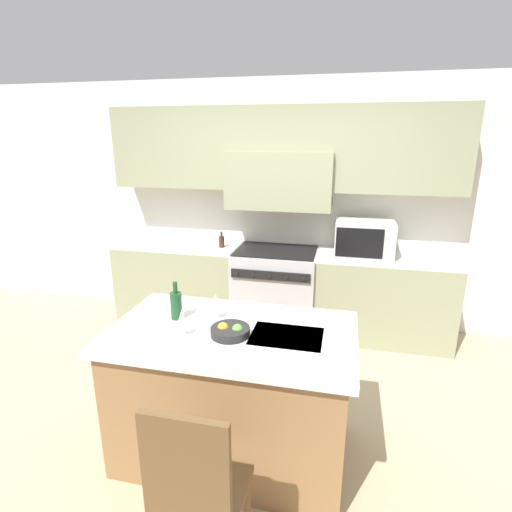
# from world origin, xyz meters

# --- Properties ---
(ground_plane) EXTENTS (10.00, 10.00, 0.00)m
(ground_plane) POSITION_xyz_m (0.00, 0.00, 0.00)
(ground_plane) COLOR tan
(back_cabinetry) EXTENTS (10.00, 0.46, 2.70)m
(back_cabinetry) POSITION_xyz_m (0.00, 1.94, 1.60)
(back_cabinetry) COLOR silver
(back_cabinetry) RESTS_ON ground_plane
(back_counter) EXTENTS (3.68, 0.62, 0.92)m
(back_counter) POSITION_xyz_m (-0.00, 1.69, 0.46)
(back_counter) COLOR gray
(back_counter) RESTS_ON ground_plane
(range_stove) EXTENTS (0.89, 0.70, 0.92)m
(range_stove) POSITION_xyz_m (-0.00, 1.67, 0.46)
(range_stove) COLOR #B7B7BC
(range_stove) RESTS_ON ground_plane
(microwave) EXTENTS (0.58, 0.42, 0.36)m
(microwave) POSITION_xyz_m (0.91, 1.69, 1.10)
(microwave) COLOR silver
(microwave) RESTS_ON back_counter
(kitchen_island) EXTENTS (1.55, 0.91, 0.93)m
(kitchen_island) POSITION_xyz_m (0.06, -0.23, 0.47)
(kitchen_island) COLOR olive
(kitchen_island) RESTS_ON ground_plane
(island_chair) EXTENTS (0.42, 0.40, 1.02)m
(island_chair) POSITION_xyz_m (0.12, -1.08, 0.56)
(island_chair) COLOR brown
(island_chair) RESTS_ON ground_plane
(wine_bottle) EXTENTS (0.08, 0.08, 0.26)m
(wine_bottle) POSITION_xyz_m (-0.35, -0.15, 1.02)
(wine_bottle) COLOR #194723
(wine_bottle) RESTS_ON kitchen_island
(wine_glass_near) EXTENTS (0.06, 0.06, 0.18)m
(wine_glass_near) POSITION_xyz_m (-0.21, -0.37, 1.05)
(wine_glass_near) COLOR white
(wine_glass_near) RESTS_ON kitchen_island
(wine_glass_far) EXTENTS (0.06, 0.06, 0.18)m
(wine_glass_far) POSITION_xyz_m (-0.09, -0.09, 1.05)
(wine_glass_far) COLOR white
(wine_glass_far) RESTS_ON kitchen_island
(fruit_bowl) EXTENTS (0.24, 0.24, 0.08)m
(fruit_bowl) POSITION_xyz_m (0.06, -0.30, 0.95)
(fruit_bowl) COLOR black
(fruit_bowl) RESTS_ON kitchen_island
(oil_bottle_on_counter) EXTENTS (0.06, 0.06, 0.18)m
(oil_bottle_on_counter) POSITION_xyz_m (-0.61, 1.66, 0.98)
(oil_bottle_on_counter) COLOR #422314
(oil_bottle_on_counter) RESTS_ON back_counter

